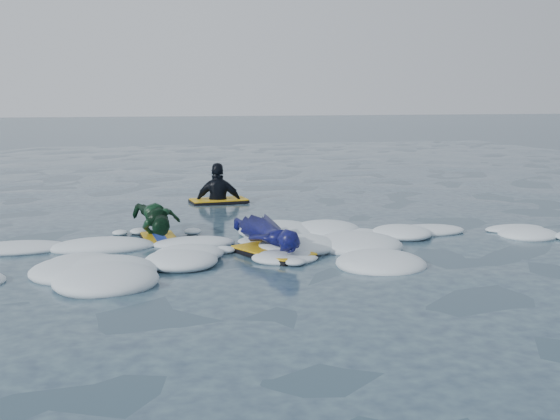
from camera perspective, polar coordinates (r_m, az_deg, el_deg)
The scene contains 5 objects.
ground at distance 8.55m, azimuth -6.00°, elevation -4.80°, with size 120.00×120.00×0.00m, color #182E3B.
foam_band at distance 9.55m, azimuth -6.76°, elevation -3.31°, with size 12.00×3.10×0.30m, color white, non-canonical shape.
prone_woman_unit at distance 9.36m, azimuth -0.86°, elevation -2.09°, with size 1.07×1.78×0.44m.
prone_child_unit at distance 10.39m, azimuth -9.86°, elevation -0.88°, with size 0.72×1.34×0.51m.
waiting_rider_unit at distance 13.66m, azimuth -5.00°, elevation 0.45°, with size 1.15×0.72×1.64m.
Camera 1 is at (-0.97, -8.23, 2.09)m, focal length 45.00 mm.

